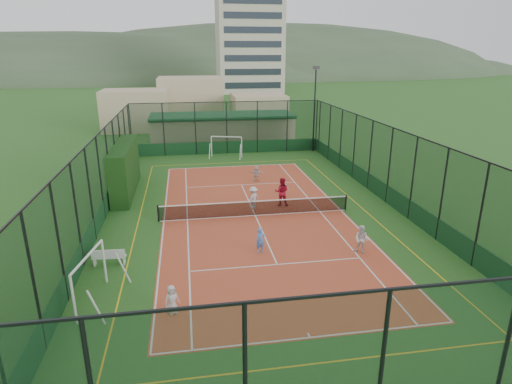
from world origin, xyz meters
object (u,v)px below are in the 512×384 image
(clubhouse, at_px, (222,129))
(child_near_mid, at_px, (260,240))
(child_far_right, at_px, (284,189))
(child_far_back, at_px, (256,173))
(floodlight_ne, at_px, (314,110))
(child_far_left, at_px, (253,198))
(futsal_goal_far, at_px, (226,147))
(futsal_goal_near, at_px, (90,279))
(coach, at_px, (282,192))
(child_near_right, at_px, (362,240))
(white_bench, at_px, (109,256))
(child_near_left, at_px, (172,300))
(apartment_tower, at_px, (249,26))

(clubhouse, distance_m, child_near_mid, 26.99)
(child_far_right, xyz_separation_m, child_far_back, (-1.27, 4.05, 0.02))
(floodlight_ne, bearing_deg, child_far_left, -118.98)
(futsal_goal_far, bearing_deg, futsal_goal_near, -90.85)
(floodlight_ne, relative_size, child_far_left, 5.62)
(futsal_goal_near, relative_size, coach, 1.66)
(floodlight_ne, distance_m, child_near_mid, 23.69)
(child_near_right, relative_size, child_far_back, 1.23)
(child_near_mid, bearing_deg, child_far_back, 68.13)
(white_bench, xyz_separation_m, child_far_right, (10.34, 8.29, 0.15))
(child_near_right, bearing_deg, child_far_back, 142.72)
(child_near_right, xyz_separation_m, child_far_right, (-1.82, 9.09, -0.15))
(child_near_left, height_order, child_far_left, child_far_left)
(futsal_goal_far, height_order, child_near_right, futsal_goal_far)
(white_bench, height_order, child_near_mid, child_near_mid)
(apartment_tower, xyz_separation_m, futsal_goal_near, (-19.99, -90.20, -14.00))
(clubhouse, distance_m, white_bench, 28.22)
(apartment_tower, height_order, child_near_mid, apartment_tower)
(white_bench, relative_size, coach, 0.83)
(child_near_left, xyz_separation_m, child_near_mid, (4.24, 4.62, 0.05))
(child_near_right, xyz_separation_m, child_far_back, (-3.09, 13.13, -0.13))
(apartment_tower, distance_m, child_near_mid, 89.04)
(clubhouse, xyz_separation_m, child_near_mid, (-0.56, -26.97, -0.93))
(white_bench, bearing_deg, coach, 37.41)
(futsal_goal_near, bearing_deg, child_far_right, -31.32)
(child_near_left, xyz_separation_m, child_near_right, (9.16, 3.70, 0.14))
(child_far_left, bearing_deg, child_far_back, -138.72)
(child_near_right, relative_size, child_far_left, 1.00)
(clubhouse, bearing_deg, futsal_goal_near, -104.82)
(child_near_left, distance_m, coach, 13.01)
(clubhouse, distance_m, child_near_right, 28.24)
(futsal_goal_near, height_order, child_far_left, futsal_goal_near)
(child_near_mid, bearing_deg, child_far_right, 55.88)
(clubhouse, distance_m, futsal_goal_near, 31.24)
(floodlight_ne, height_order, futsal_goal_far, floodlight_ne)
(futsal_goal_near, height_order, child_near_left, futsal_goal_near)
(white_bench, distance_m, coach, 11.81)
(child_far_back, relative_size, coach, 0.64)
(white_bench, distance_m, child_far_back, 15.32)
(clubhouse, xyz_separation_m, child_far_back, (1.28, -14.75, -0.97))
(child_near_right, relative_size, coach, 0.78)
(child_near_left, distance_m, child_near_right, 9.88)
(child_near_mid, bearing_deg, floodlight_ne, 53.66)
(child_near_left, relative_size, child_far_right, 1.03)
(child_near_mid, xyz_separation_m, child_far_back, (1.83, 12.22, -0.04))
(futsal_goal_far, bearing_deg, floodlight_ne, 24.34)
(child_near_left, distance_m, child_far_back, 17.90)
(child_near_left, xyz_separation_m, child_far_back, (6.07, 16.84, 0.00))
(floodlight_ne, height_order, white_bench, floodlight_ne)
(child_near_right, bearing_deg, apartment_tower, 124.52)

